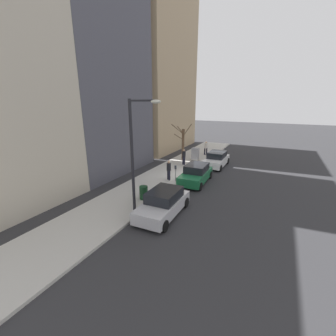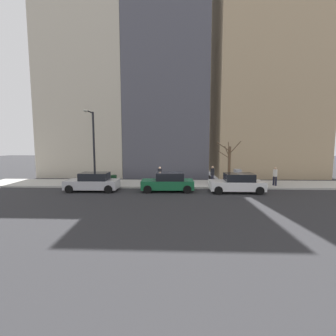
{
  "view_description": "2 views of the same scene",
  "coord_description": "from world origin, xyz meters",
  "px_view_note": "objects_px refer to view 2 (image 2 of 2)",
  "views": [
    {
      "loc": [
        -6.84,
        17.18,
        6.52
      ],
      "look_at": [
        1.15,
        1.19,
        1.19
      ],
      "focal_mm": 24.0,
      "sensor_mm": 36.0,
      "label": 1
    },
    {
      "loc": [
        -19.12,
        -0.39,
        3.79
      ],
      "look_at": [
        1.9,
        0.45,
        1.61
      ],
      "focal_mm": 24.0,
      "sensor_mm": 36.0,
      "label": 2
    }
  ],
  "objects_px": {
    "parked_car_green": "(168,182)",
    "parking_meter": "(159,177)",
    "office_tower_left": "(260,64)",
    "trash_bin": "(114,180)",
    "pedestrian_near_meter": "(275,175)",
    "pedestrian_far_corner": "(160,175)",
    "pedestrian_midblock": "(212,174)",
    "utility_box": "(237,177)",
    "office_tower_right": "(92,86)",
    "office_block_center": "(167,63)",
    "parked_car_silver": "(93,182)",
    "parked_car_white": "(237,183)",
    "streetlamp": "(93,142)",
    "bare_tree": "(229,162)"
  },
  "relations": [
    {
      "from": "parked_car_green",
      "to": "pedestrian_near_meter",
      "type": "relative_size",
      "value": 2.57
    },
    {
      "from": "pedestrian_near_meter",
      "to": "pedestrian_far_corner",
      "type": "height_order",
      "value": "same"
    },
    {
      "from": "streetlamp",
      "to": "bare_tree",
      "type": "height_order",
      "value": "streetlamp"
    },
    {
      "from": "parking_meter",
      "to": "pedestrian_far_corner",
      "type": "height_order",
      "value": "pedestrian_far_corner"
    },
    {
      "from": "pedestrian_near_meter",
      "to": "pedestrian_midblock",
      "type": "height_order",
      "value": "same"
    },
    {
      "from": "parked_car_green",
      "to": "parking_meter",
      "type": "height_order",
      "value": "parked_car_green"
    },
    {
      "from": "parked_car_silver",
      "to": "office_tower_right",
      "type": "xyz_separation_m",
      "value": [
        11.64,
        4.15,
        10.61
      ]
    },
    {
      "from": "bare_tree",
      "to": "office_block_center",
      "type": "distance_m",
      "value": 15.53
    },
    {
      "from": "pedestrian_midblock",
      "to": "office_tower_right",
      "type": "bearing_deg",
      "value": 87.47
    },
    {
      "from": "trash_bin",
      "to": "office_block_center",
      "type": "bearing_deg",
      "value": -25.59
    },
    {
      "from": "trash_bin",
      "to": "office_tower_left",
      "type": "relative_size",
      "value": 0.03
    },
    {
      "from": "parked_car_green",
      "to": "pedestrian_near_meter",
      "type": "xyz_separation_m",
      "value": [
        2.13,
        -9.5,
        0.35
      ]
    },
    {
      "from": "parked_car_silver",
      "to": "office_tower_right",
      "type": "distance_m",
      "value": 16.29
    },
    {
      "from": "office_block_center",
      "to": "utility_box",
      "type": "bearing_deg",
      "value": -142.98
    },
    {
      "from": "office_tower_left",
      "to": "trash_bin",
      "type": "bearing_deg",
      "value": 122.86
    },
    {
      "from": "streetlamp",
      "to": "bare_tree",
      "type": "relative_size",
      "value": 1.62
    },
    {
      "from": "streetlamp",
      "to": "pedestrian_far_corner",
      "type": "relative_size",
      "value": 3.92
    },
    {
      "from": "streetlamp",
      "to": "pedestrian_midblock",
      "type": "xyz_separation_m",
      "value": [
        1.48,
        -10.67,
        -2.93
      ]
    },
    {
      "from": "parked_car_white",
      "to": "office_tower_left",
      "type": "distance_m",
      "value": 19.45
    },
    {
      "from": "pedestrian_far_corner",
      "to": "office_tower_left",
      "type": "height_order",
      "value": "office_tower_left"
    },
    {
      "from": "bare_tree",
      "to": "office_tower_left",
      "type": "xyz_separation_m",
      "value": [
        8.92,
        -5.7,
        12.02
      ]
    },
    {
      "from": "utility_box",
      "to": "office_tower_right",
      "type": "distance_m",
      "value": 21.61
    },
    {
      "from": "parked_car_green",
      "to": "office_tower_left",
      "type": "bearing_deg",
      "value": -44.53
    },
    {
      "from": "pedestrian_near_meter",
      "to": "office_tower_right",
      "type": "height_order",
      "value": "office_tower_right"
    },
    {
      "from": "trash_bin",
      "to": "parked_car_silver",
      "type": "bearing_deg",
      "value": 151.82
    },
    {
      "from": "parked_car_green",
      "to": "office_tower_left",
      "type": "xyz_separation_m",
      "value": [
        12.55,
        -11.43,
        13.39
      ]
    },
    {
      "from": "utility_box",
      "to": "pedestrian_far_corner",
      "type": "distance_m",
      "value": 7.06
    },
    {
      "from": "parked_car_green",
      "to": "trash_bin",
      "type": "relative_size",
      "value": 4.74
    },
    {
      "from": "parked_car_white",
      "to": "parked_car_silver",
      "type": "height_order",
      "value": "same"
    },
    {
      "from": "office_tower_right",
      "to": "pedestrian_near_meter",
      "type": "bearing_deg",
      "value": -115.24
    },
    {
      "from": "parked_car_silver",
      "to": "pedestrian_midblock",
      "type": "distance_m",
      "value": 10.62
    },
    {
      "from": "bare_tree",
      "to": "pedestrian_near_meter",
      "type": "distance_m",
      "value": 4.18
    },
    {
      "from": "parked_car_silver",
      "to": "pedestrian_near_meter",
      "type": "height_order",
      "value": "pedestrian_near_meter"
    },
    {
      "from": "pedestrian_far_corner",
      "to": "parking_meter",
      "type": "bearing_deg",
      "value": -149.43
    },
    {
      "from": "trash_bin",
      "to": "pedestrian_midblock",
      "type": "distance_m",
      "value": 9.13
    },
    {
      "from": "parked_car_white",
      "to": "office_block_center",
      "type": "xyz_separation_m",
      "value": [
        11.54,
        6.07,
        13.33
      ]
    },
    {
      "from": "bare_tree",
      "to": "pedestrian_midblock",
      "type": "height_order",
      "value": "bare_tree"
    },
    {
      "from": "office_block_center",
      "to": "parked_car_green",
      "type": "bearing_deg",
      "value": -177.19
    },
    {
      "from": "parked_car_green",
      "to": "pedestrian_far_corner",
      "type": "distance_m",
      "value": 2.29
    },
    {
      "from": "parked_car_green",
      "to": "pedestrian_far_corner",
      "type": "height_order",
      "value": "pedestrian_far_corner"
    },
    {
      "from": "utility_box",
      "to": "office_block_center",
      "type": "distance_m",
      "value": 17.35
    },
    {
      "from": "parking_meter",
      "to": "pedestrian_far_corner",
      "type": "xyz_separation_m",
      "value": [
        0.64,
        -0.05,
        0.11
      ]
    },
    {
      "from": "parked_car_silver",
      "to": "utility_box",
      "type": "relative_size",
      "value": 2.97
    },
    {
      "from": "trash_bin",
      "to": "pedestrian_near_meter",
      "type": "relative_size",
      "value": 0.54
    },
    {
      "from": "parked_car_silver",
      "to": "bare_tree",
      "type": "relative_size",
      "value": 1.06
    },
    {
      "from": "streetlamp",
      "to": "office_tower_right",
      "type": "height_order",
      "value": "office_tower_right"
    },
    {
      "from": "office_tower_left",
      "to": "pedestrian_midblock",
      "type": "bearing_deg",
      "value": 142.88
    },
    {
      "from": "parked_car_white",
      "to": "utility_box",
      "type": "xyz_separation_m",
      "value": [
        2.56,
        -0.7,
        0.11
      ]
    },
    {
      "from": "parked_car_silver",
      "to": "parking_meter",
      "type": "bearing_deg",
      "value": -74.11
    },
    {
      "from": "utility_box",
      "to": "pedestrian_midblock",
      "type": "bearing_deg",
      "value": 77.99
    }
  ]
}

